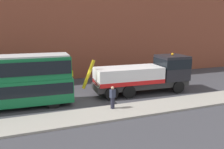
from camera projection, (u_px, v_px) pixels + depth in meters
The scene contains 5 objects.
ground_plane at pixel (83, 99), 20.68m from camera, with size 120.00×120.00×0.00m, color #38383D.
near_kerb at pixel (98, 115), 16.83m from camera, with size 60.00×2.80×0.15m, color gray.
building_facade at pixel (63, 8), 26.67m from camera, with size 60.00×1.50×16.00m.
recovery_tow_truck at pixel (146, 74), 22.20m from camera, with size 10.19×3.03×3.67m.
pedestrian_bystander at pixel (113, 98), 17.72m from camera, with size 0.47×0.39×1.71m.
Camera 1 is at (-4.71, -19.37, 6.40)m, focal length 38.09 mm.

